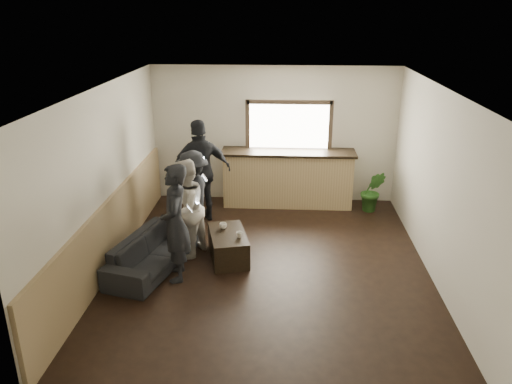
# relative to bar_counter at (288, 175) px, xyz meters

# --- Properties ---
(ground) EXTENTS (5.00, 6.00, 0.01)m
(ground) POSITION_rel_bar_counter_xyz_m (-0.30, -2.70, -0.64)
(ground) COLOR black
(room_shell) EXTENTS (5.01, 6.01, 2.80)m
(room_shell) POSITION_rel_bar_counter_xyz_m (-1.04, -2.70, 0.83)
(room_shell) COLOR silver
(room_shell) RESTS_ON ground
(bar_counter) EXTENTS (2.70, 0.68, 2.13)m
(bar_counter) POSITION_rel_bar_counter_xyz_m (0.00, 0.00, 0.00)
(bar_counter) COLOR tan
(bar_counter) RESTS_ON ground
(sofa) EXTENTS (1.19, 2.00, 0.55)m
(sofa) POSITION_rel_bar_counter_xyz_m (-2.11, -2.85, -0.37)
(sofa) COLOR black
(sofa) RESTS_ON ground
(coffee_table) EXTENTS (0.79, 1.11, 0.45)m
(coffee_table) POSITION_rel_bar_counter_xyz_m (-0.96, -2.46, -0.42)
(coffee_table) COLOR black
(coffee_table) RESTS_ON ground
(cup_a) EXTENTS (0.13, 0.13, 0.10)m
(cup_a) POSITION_rel_bar_counter_xyz_m (-1.06, -2.28, -0.15)
(cup_a) COLOR silver
(cup_a) RESTS_ON coffee_table
(cup_b) EXTENTS (0.10, 0.10, 0.09)m
(cup_b) POSITION_rel_bar_counter_xyz_m (-0.76, -2.59, -0.15)
(cup_b) COLOR silver
(cup_b) RESTS_ON coffee_table
(potted_plant) EXTENTS (0.50, 0.41, 0.85)m
(potted_plant) POSITION_rel_bar_counter_xyz_m (1.70, -0.28, -0.22)
(potted_plant) COLOR #2D6623
(potted_plant) RESTS_ON ground
(person_a) EXTENTS (0.54, 0.72, 1.80)m
(person_a) POSITION_rel_bar_counter_xyz_m (-1.66, -3.12, 0.26)
(person_a) COLOR black
(person_a) RESTS_ON ground
(person_b) EXTENTS (0.88, 0.98, 1.65)m
(person_b) POSITION_rel_bar_counter_xyz_m (-1.66, -2.39, 0.18)
(person_b) COLOR #BBB5A9
(person_b) RESTS_ON ground
(person_c) EXTENTS (0.70, 1.08, 1.58)m
(person_c) POSITION_rel_bar_counter_xyz_m (-1.66, -1.65, 0.15)
(person_c) COLOR black
(person_c) RESTS_ON ground
(person_d) EXTENTS (1.24, 0.88, 1.96)m
(person_d) POSITION_rel_bar_counter_xyz_m (-1.64, -0.91, 0.34)
(person_d) COLOR black
(person_d) RESTS_ON ground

